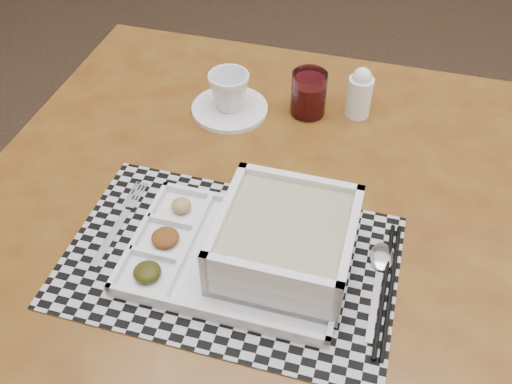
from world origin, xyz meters
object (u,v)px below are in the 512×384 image
Objects in this scene: juice_glass at (309,95)px; creamer_bottle at (360,93)px; serving_tray at (273,246)px; cup at (229,91)px; dining_table at (259,233)px.

creamer_bottle is (0.10, 0.02, 0.01)m from juice_glass.
creamer_bottle reaches higher than juice_glass.
serving_tray reaches higher than cup.
serving_tray is 3.29× the size of creamer_bottle.
juice_glass reaches higher than cup.
serving_tray is 0.38m from juice_glass.
cup is at bearing -170.24° from juice_glass.
creamer_bottle is (0.25, 0.04, 0.00)m from cup.
creamer_bottle is at bearing -9.73° from cup.
dining_table is 13.01× the size of cup.
juice_glass is 0.86× the size of creamer_bottle.
creamer_bottle is (0.14, 0.28, 0.12)m from dining_table.
serving_tray is at bearing -69.44° from dining_table.
serving_tray is 0.41m from creamer_bottle.
creamer_bottle reaches higher than dining_table.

